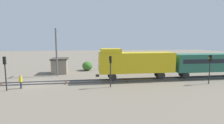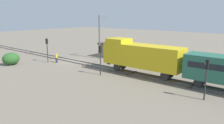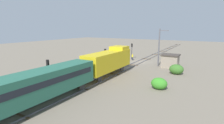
% 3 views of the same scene
% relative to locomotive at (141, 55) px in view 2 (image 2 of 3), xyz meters
% --- Properties ---
extents(ground_plane, '(155.88, 155.88, 0.00)m').
position_rel_locomotive_xyz_m(ground_plane, '(0.00, -14.42, -2.77)').
color(ground_plane, '#756B5B').
extents(railway_track, '(2.40, 103.92, 0.16)m').
position_rel_locomotive_xyz_m(railway_track, '(0.00, -14.42, -2.70)').
color(railway_track, '#595960').
rests_on(railway_track, ground).
extents(locomotive, '(2.90, 11.60, 4.60)m').
position_rel_locomotive_xyz_m(locomotive, '(0.00, 0.00, 0.00)').
color(locomotive, gold).
rests_on(locomotive, railway_track).
extents(traffic_signal_near, '(0.32, 0.34, 4.09)m').
position_rel_locomotive_xyz_m(traffic_signal_near, '(3.20, -16.61, 0.07)').
color(traffic_signal_near, '#262628').
rests_on(traffic_signal_near, ground).
extents(traffic_signal_mid, '(0.32, 0.34, 4.00)m').
position_rel_locomotive_xyz_m(traffic_signal_mid, '(3.40, -4.17, 0.02)').
color(traffic_signal_mid, '#262628').
rests_on(traffic_signal_mid, ground).
extents(traffic_signal_far, '(0.32, 0.34, 3.99)m').
position_rel_locomotive_xyz_m(traffic_signal_far, '(3.60, 9.53, 0.01)').
color(traffic_signal_far, '#262628').
rests_on(traffic_signal_far, ground).
extents(worker_near_track, '(0.38, 0.38, 1.70)m').
position_rel_locomotive_xyz_m(worker_near_track, '(2.40, -15.27, -1.78)').
color(worker_near_track, '#262B38').
rests_on(worker_near_track, ground).
extents(catenary_mast, '(1.94, 0.28, 7.91)m').
position_rel_locomotive_xyz_m(catenary_mast, '(-5.06, -12.06, 1.43)').
color(catenary_mast, '#595960').
rests_on(catenary_mast, ground).
extents(relay_hut, '(3.50, 2.90, 2.74)m').
position_rel_locomotive_xyz_m(relay_hut, '(-7.50, -11.96, -1.38)').
color(relay_hut, gray).
rests_on(relay_hut, ground).
extents(bush_near, '(2.76, 2.26, 2.01)m').
position_rel_locomotive_xyz_m(bush_near, '(8.11, -19.63, -1.77)').
color(bush_near, '#295A26').
rests_on(bush_near, ground).
extents(bush_mid, '(2.16, 1.76, 1.57)m').
position_rel_locomotive_xyz_m(bush_mid, '(-9.16, 2.16, -1.99)').
color(bush_mid, '#378926').
rests_on(bush_mid, ground).
extents(bush_far, '(2.44, 2.00, 1.78)m').
position_rel_locomotive_xyz_m(bush_far, '(-9.68, -7.00, -1.89)').
color(bush_far, '#376926').
rests_on(bush_far, ground).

